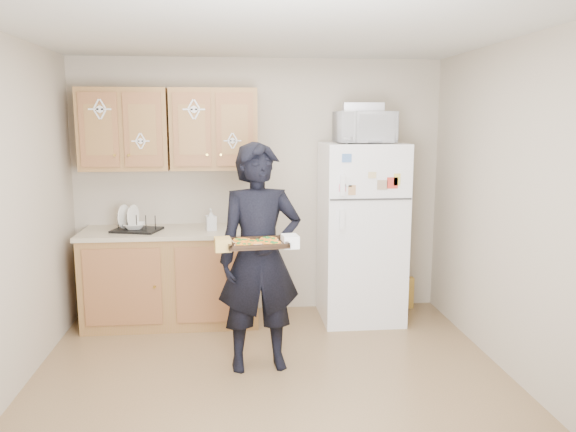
{
  "coord_description": "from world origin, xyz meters",
  "views": [
    {
      "loc": [
        -0.26,
        -3.74,
        1.91
      ],
      "look_at": [
        0.15,
        0.45,
        1.19
      ],
      "focal_mm": 35.0,
      "sensor_mm": 36.0,
      "label": 1
    }
  ],
  "objects_px": {
    "baking_tray": "(257,244)",
    "microwave": "(365,127)",
    "dish_rack": "(137,222)",
    "person": "(260,258)",
    "refrigerator": "(361,232)"
  },
  "relations": [
    {
      "from": "refrigerator",
      "to": "person",
      "type": "height_order",
      "value": "person"
    },
    {
      "from": "dish_rack",
      "to": "microwave",
      "type": "bearing_deg",
      "value": -2.12
    },
    {
      "from": "baking_tray",
      "to": "microwave",
      "type": "relative_size",
      "value": 0.8
    },
    {
      "from": "baking_tray",
      "to": "dish_rack",
      "type": "bearing_deg",
      "value": 121.67
    },
    {
      "from": "person",
      "to": "baking_tray",
      "type": "xyz_separation_m",
      "value": [
        -0.03,
        -0.3,
        0.18
      ]
    },
    {
      "from": "refrigerator",
      "to": "person",
      "type": "xyz_separation_m",
      "value": [
        -1.02,
        -1.02,
        0.03
      ]
    },
    {
      "from": "refrigerator",
      "to": "microwave",
      "type": "height_order",
      "value": "microwave"
    },
    {
      "from": "dish_rack",
      "to": "person",
      "type": "bearing_deg",
      "value": -43.89
    },
    {
      "from": "dish_rack",
      "to": "baking_tray",
      "type": "bearing_deg",
      "value": -51.92
    },
    {
      "from": "microwave",
      "to": "dish_rack",
      "type": "distance_m",
      "value": 2.27
    },
    {
      "from": "person",
      "to": "baking_tray",
      "type": "height_order",
      "value": "person"
    },
    {
      "from": "dish_rack",
      "to": "refrigerator",
      "type": "bearing_deg",
      "value": -0.76
    },
    {
      "from": "microwave",
      "to": "dish_rack",
      "type": "height_order",
      "value": "microwave"
    },
    {
      "from": "person",
      "to": "baking_tray",
      "type": "bearing_deg",
      "value": -102.81
    },
    {
      "from": "person",
      "to": "microwave",
      "type": "bearing_deg",
      "value": 37.1
    }
  ]
}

